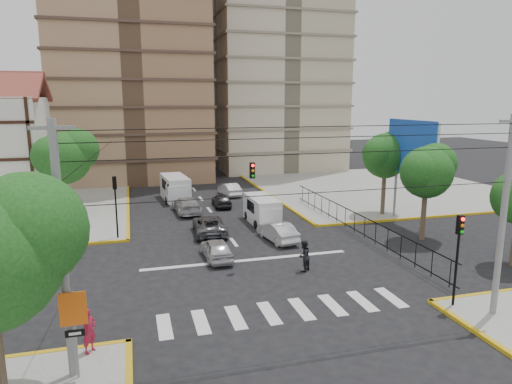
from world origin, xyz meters
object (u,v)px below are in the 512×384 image
object	(u,v)px
traffic_light_se	(458,245)
traffic_light_nw	(115,197)
district_sign	(74,317)
van_right_lane	(263,211)
car_silver_front_left	(216,249)
pedestrian_crosswalk	(304,256)
van_left_lane	(175,189)
car_white_front_right	(278,231)
pedestrian_sw_corner	(89,331)

from	to	relation	value
traffic_light_se	traffic_light_nw	distance (m)	22.06
district_sign	van_right_lane	size ratio (longest dim) A/B	0.67
traffic_light_nw	district_sign	world-z (taller)	traffic_light_nw
traffic_light_se	car_silver_front_left	bearing A→B (deg)	134.61
traffic_light_se	traffic_light_nw	xyz separation A→B (m)	(-15.60, 15.60, 0.00)
traffic_light_nw	pedestrian_crosswalk	xyz separation A→B (m)	(10.49, -9.21, -2.19)
car_silver_front_left	pedestrian_crosswalk	xyz separation A→B (m)	(4.48, -3.34, 0.26)
van_left_lane	car_white_front_right	size ratio (longest dim) A/B	1.34
car_white_front_right	pedestrian_sw_corner	xyz separation A→B (m)	(-11.58, -12.08, 0.36)
district_sign	pedestrian_sw_corner	size ratio (longest dim) A/B	1.79
van_left_lane	pedestrian_sw_corner	world-z (taller)	van_left_lane
traffic_light_se	van_right_lane	bearing A→B (deg)	104.84
car_silver_front_left	van_right_lane	bearing A→B (deg)	-127.37
traffic_light_nw	pedestrian_sw_corner	distance (m)	15.53
car_white_front_right	pedestrian_crosswalk	size ratio (longest dim) A/B	2.24
traffic_light_se	car_white_front_right	distance (m)	13.42
van_right_lane	traffic_light_nw	bearing A→B (deg)	-174.12
pedestrian_crosswalk	van_left_lane	bearing A→B (deg)	-114.72
traffic_light_se	van_left_lane	world-z (taller)	traffic_light_se
car_white_front_right	pedestrian_crosswalk	bearing A→B (deg)	77.96
pedestrian_sw_corner	traffic_light_se	bearing A→B (deg)	-52.07
van_right_lane	pedestrian_crosswalk	bearing A→B (deg)	-94.36
traffic_light_nw	van_left_lane	xyz separation A→B (m)	(5.26, 11.87, -1.94)
car_silver_front_left	pedestrian_crosswalk	world-z (taller)	pedestrian_crosswalk
traffic_light_nw	district_sign	xyz separation A→B (m)	(-1.00, -17.04, -0.66)
traffic_light_se	traffic_light_nw	bearing A→B (deg)	135.00
traffic_light_nw	pedestrian_crosswalk	size ratio (longest dim) A/B	2.39
district_sign	pedestrian_sw_corner	bearing A→B (deg)	80.87
van_left_lane	car_silver_front_left	world-z (taller)	van_left_lane
car_white_front_right	district_sign	bearing A→B (deg)	40.68
pedestrian_crosswalk	traffic_light_nw	bearing A→B (deg)	-79.94
van_left_lane	pedestrian_crosswalk	bearing A→B (deg)	-81.65
car_white_front_right	pedestrian_sw_corner	size ratio (longest dim) A/B	2.31
van_left_lane	car_white_front_right	xyz separation A→B (m)	(5.58, -15.17, -0.49)
pedestrian_sw_corner	car_silver_front_left	bearing A→B (deg)	3.42
traffic_light_se	car_silver_front_left	xyz separation A→B (m)	(-9.60, 9.73, -2.45)
van_left_lane	pedestrian_crosswalk	xyz separation A→B (m)	(5.22, -21.09, -0.26)
traffic_light_nw	pedestrian_crosswalk	distance (m)	14.13
traffic_light_nw	van_right_lane	distance (m)	11.38
district_sign	car_white_front_right	xyz separation A→B (m)	(11.84, 13.75, -1.77)
traffic_light_se	district_sign	xyz separation A→B (m)	(-16.60, -1.44, -0.66)
traffic_light_se	van_right_lane	distance (m)	17.64
car_silver_front_left	car_white_front_right	bearing A→B (deg)	-153.97
traffic_light_se	district_sign	size ratio (longest dim) A/B	1.38
traffic_light_se	car_white_front_right	size ratio (longest dim) A/B	1.07
pedestrian_sw_corner	van_right_lane	bearing A→B (deg)	3.38
car_silver_front_left	van_left_lane	bearing A→B (deg)	-89.59
traffic_light_se	van_left_lane	size ratio (longest dim) A/B	0.80
district_sign	pedestrian_crosswalk	size ratio (longest dim) A/B	1.74
district_sign	car_white_front_right	distance (m)	18.23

